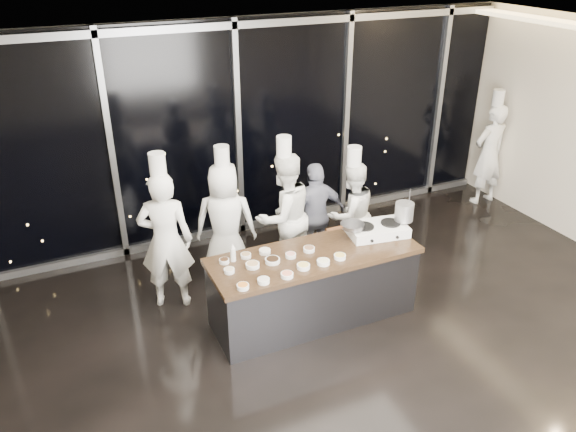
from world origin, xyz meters
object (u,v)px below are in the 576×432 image
at_px(demo_counter, 314,286).
at_px(stock_pot, 404,212).
at_px(frying_pan, 352,225).
at_px(chef_far_left, 166,239).
at_px(chef_center, 284,216).
at_px(stove, 377,229).
at_px(chef_side, 489,153).
at_px(guest, 316,215).
at_px(chef_right, 351,213).
at_px(chef_left, 225,221).

xyz_separation_m(demo_counter, stock_pot, (1.25, 0.06, 0.70)).
bearing_deg(demo_counter, frying_pan, 15.38).
bearing_deg(chef_far_left, stock_pot, -179.78).
distance_m(stock_pot, chef_center, 1.56).
height_order(demo_counter, stove, stove).
relative_size(frying_pan, chef_far_left, 0.26).
relative_size(frying_pan, chef_center, 0.26).
distance_m(chef_far_left, chef_side, 5.73).
relative_size(chef_far_left, guest, 1.33).
xyz_separation_m(stove, chef_center, (-0.81, 0.97, -0.09)).
relative_size(chef_right, chef_side, 0.88).
relative_size(stock_pot, chef_left, 0.12).
xyz_separation_m(stove, chef_far_left, (-2.39, 0.92, -0.06)).
bearing_deg(chef_left, chef_center, -176.16).
bearing_deg(chef_far_left, chef_side, -152.76).
bearing_deg(demo_counter, stove, 6.35).
relative_size(stock_pot, chef_far_left, 0.11).
xyz_separation_m(stock_pot, chef_left, (-1.89, 1.26, -0.32)).
xyz_separation_m(chef_left, chef_center, (0.73, -0.24, 0.04)).
xyz_separation_m(stove, chef_side, (3.30, 1.68, -0.08)).
height_order(demo_counter, frying_pan, frying_pan).
xyz_separation_m(frying_pan, chef_right, (0.48, 0.80, -0.30)).
distance_m(chef_left, chef_right, 1.72).
xyz_separation_m(chef_center, guest, (0.50, 0.06, -0.12)).
height_order(chef_left, chef_center, chef_center).
xyz_separation_m(chef_far_left, guest, (2.08, 0.11, -0.15)).
xyz_separation_m(chef_left, guest, (1.23, -0.18, -0.08)).
xyz_separation_m(stock_pot, chef_far_left, (-2.74, 0.96, -0.25)).
bearing_deg(chef_center, chef_far_left, -10.15).
relative_size(guest, chef_side, 0.77).
relative_size(stove, chef_left, 0.41).
height_order(frying_pan, guest, guest).
height_order(chef_center, chef_side, chef_center).
relative_size(chef_left, chef_side, 0.95).
relative_size(chef_far_left, chef_left, 1.07).
relative_size(demo_counter, stove, 3.21).
xyz_separation_m(demo_counter, chef_center, (0.10, 1.07, 0.42)).
xyz_separation_m(chef_right, chef_side, (3.15, 0.82, 0.12)).
distance_m(stove, stock_pot, 0.40).
distance_m(stock_pot, chef_far_left, 2.91).
distance_m(chef_far_left, chef_right, 2.54).
bearing_deg(chef_side, demo_counter, 19.07).
bearing_deg(chef_side, frying_pan, 20.22).
distance_m(stock_pot, chef_right, 1.01).
xyz_separation_m(frying_pan, guest, (0.02, 0.97, -0.31)).
relative_size(chef_far_left, chef_center, 1.02).
height_order(chef_right, chef_side, chef_side).
distance_m(frying_pan, stock_pot, 0.69).
bearing_deg(stove, chef_center, 138.36).
bearing_deg(chef_right, chef_far_left, -7.42).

